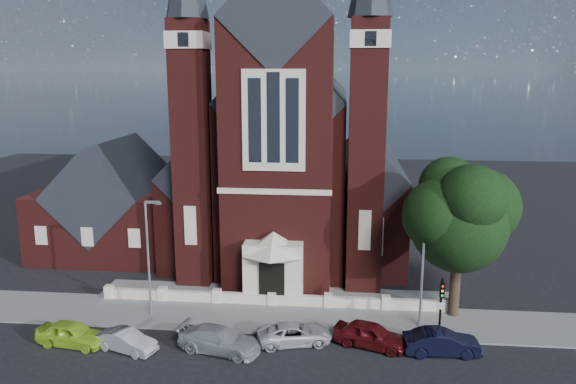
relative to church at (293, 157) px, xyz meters
name	(u,v)px	position (x,y,z in m)	size (l,w,h in m)	color
ground	(285,265)	(0.00, -7.94, -8.19)	(120.00, 120.00, 0.00)	black
pavement_strip	(268,318)	(0.00, -18.44, -8.19)	(60.00, 5.00, 0.12)	slate
forecourt_paving	(275,295)	(0.00, -14.44, -8.19)	(26.00, 3.00, 0.14)	slate
forecourt_wall	(272,306)	(0.00, -16.44, -8.19)	(24.00, 0.40, 0.90)	beige
church	(293,157)	(0.00, 0.00, 0.00)	(20.01, 34.90, 29.20)	#501815
parish_hall	(116,207)	(-16.00, -4.94, -4.17)	(12.00, 12.20, 10.24)	#501815
street_tree	(462,219)	(12.60, -17.23, -1.23)	(6.40, 6.60, 10.70)	black
street_lamp_left	(149,252)	(-7.91, -18.94, -3.59)	(1.16, 0.22, 8.09)	gray
street_lamp_right	(424,261)	(10.09, -18.94, -3.59)	(1.16, 0.22, 8.09)	gray
traffic_signal	(441,301)	(11.00, -20.52, -5.60)	(0.28, 0.42, 4.00)	black
car_lime_van	(72,334)	(-11.40, -23.44, -7.44)	(1.76, 4.36, 1.49)	#A7DB2B
car_silver_a	(127,341)	(-7.81, -23.82, -7.56)	(1.33, 3.83, 1.26)	gray
car_silver_b	(219,340)	(-2.29, -23.32, -7.45)	(2.07, 5.08, 1.47)	#94989B
car_white_suv	(295,334)	(2.09, -21.87, -7.55)	(2.12, 4.59, 1.28)	silver
car_dark_red	(371,335)	(6.71, -21.84, -7.42)	(1.81, 4.50, 1.53)	#500D10
car_navy	(442,343)	(10.84, -22.37, -7.45)	(1.56, 4.49, 1.48)	black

